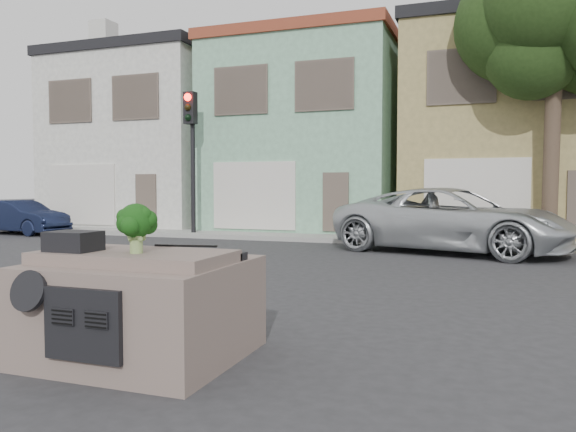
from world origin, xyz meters
The scene contains 13 objects.
ground_plane centered at (0.00, 0.00, 0.00)m, with size 120.00×120.00×0.00m, color #303033.
sidewalk centered at (0.00, 10.50, 0.07)m, with size 40.00×3.00×0.15m, color gray.
townhouse_white centered at (-11.00, 14.50, 3.77)m, with size 7.20×8.20×7.55m, color silver.
townhouse_mint centered at (-3.50, 14.50, 3.77)m, with size 7.20×8.20×7.55m, color #7FB492.
townhouse_tan centered at (4.00, 14.50, 3.77)m, with size 7.20×8.20×7.55m, color #A08F55.
navy_sedan centered at (-13.08, 8.33, 0.00)m, with size 1.34×3.84×1.26m, color #141B36.
silver_pickup centered at (2.46, 7.71, 0.00)m, with size 2.89×6.27×1.74m, color silver.
traffic_signal centered at (-6.50, 9.50, 2.55)m, with size 0.40×0.40×5.10m, color black.
tree_near centered at (5.00, 9.80, 4.25)m, with size 4.40×4.00×8.50m, color #213914.
car_dashboard centered at (0.00, -3.00, 0.56)m, with size 2.00×1.80×1.12m, color #736158.
instrument_hump centered at (-0.58, -3.35, 1.22)m, with size 0.48×0.38×0.20m, color black.
wiper_arm centered at (0.28, -2.62, 1.13)m, with size 0.70×0.03×0.02m, color black.
broccoli centered at (0.12, -3.29, 1.37)m, with size 0.41×0.41×0.50m, color #10360D.
Camera 1 is at (3.35, -7.91, 1.77)m, focal length 35.00 mm.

